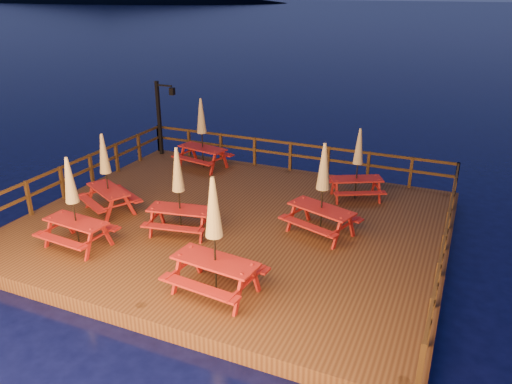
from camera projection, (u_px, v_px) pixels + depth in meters
ground at (234, 233)px, 14.95m from camera, size 500.00×500.00×0.00m
deck at (234, 227)px, 14.87m from camera, size 12.00×10.00×0.40m
deck_piles at (234, 242)px, 15.06m from camera, size 11.44×9.44×1.40m
railing at (258, 177)px, 16.00m from camera, size 11.80×9.75×1.10m
lamp_post at (162, 112)px, 19.96m from camera, size 0.85×0.18×3.00m
picnic_table_0 at (323, 188)px, 13.52m from camera, size 2.25×2.04×2.65m
picnic_table_1 at (73, 201)px, 12.88m from camera, size 1.87×1.58×2.51m
picnic_table_2 at (358, 163)px, 15.90m from camera, size 2.09×1.97×2.36m
picnic_table_3 at (179, 190)px, 13.60m from camera, size 2.00×1.75×2.52m
picnic_table_4 at (202, 132)px, 18.64m from camera, size 2.12×1.86×2.67m
picnic_table_5 at (106, 172)px, 14.96m from camera, size 2.19×2.06×2.47m
picnic_table_6 at (214, 235)px, 10.81m from camera, size 2.12×1.80×2.81m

